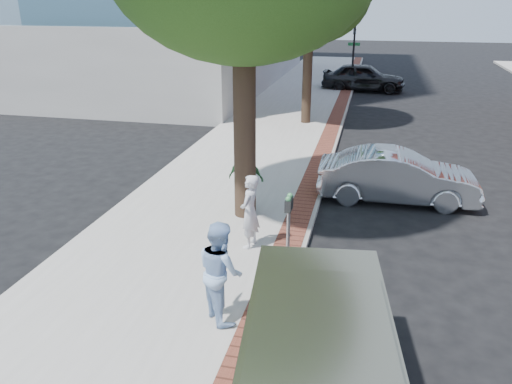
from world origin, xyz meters
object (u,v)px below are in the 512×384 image
(person_green, at_px, (246,178))
(bg_car, at_px, (363,77))
(parking_meter, at_px, (289,215))
(person_officer, at_px, (221,271))
(van, at_px, (318,374))
(person_gray, at_px, (250,212))
(sedan_silver, at_px, (397,177))

(person_green, distance_m, bg_car, 19.08)
(parking_meter, relative_size, person_officer, 0.86)
(parking_meter, relative_size, van, 0.31)
(bg_car, xyz_separation_m, van, (0.26, -25.50, 0.12))
(person_green, bearing_deg, van, 118.13)
(person_green, relative_size, bg_car, 0.33)
(person_officer, distance_m, person_green, 4.70)
(person_gray, height_order, bg_car, person_gray)
(person_gray, relative_size, person_green, 1.03)
(person_gray, distance_m, van, 4.90)
(bg_car, distance_m, van, 25.50)
(parking_meter, distance_m, person_green, 3.02)
(parking_meter, relative_size, person_gray, 0.92)
(van, bearing_deg, person_gray, 106.30)
(parking_meter, xyz_separation_m, sedan_silver, (2.22, 4.29, -0.52))
(person_green, height_order, van, person_green)
(bg_car, bearing_deg, parking_meter, 178.91)
(sedan_silver, xyz_separation_m, van, (-1.19, -8.26, 0.24))
(parking_meter, bearing_deg, person_officer, -110.57)
(parking_meter, xyz_separation_m, van, (1.03, -3.96, -0.28))
(sedan_silver, distance_m, bg_car, 17.31)
(person_green, bearing_deg, person_gray, 113.22)
(van, bearing_deg, person_green, 104.15)
(parking_meter, bearing_deg, sedan_silver, 62.63)
(bg_car, bearing_deg, person_green, 174.07)
(parking_meter, relative_size, person_green, 0.95)
(person_gray, relative_size, van, 0.34)
(parking_meter, xyz_separation_m, person_gray, (-0.91, 0.53, -0.25))
(parking_meter, height_order, sedan_silver, parking_meter)
(parking_meter, xyz_separation_m, person_officer, (-0.77, -2.04, -0.19))
(parking_meter, height_order, person_officer, person_officer)
(person_gray, height_order, van, person_gray)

